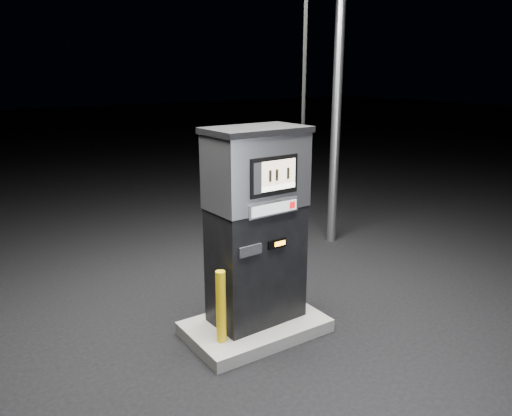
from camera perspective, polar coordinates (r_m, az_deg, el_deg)
ground at (r=6.10m, az=-0.09°, el=-14.03°), size 80.00×80.00×0.00m
pump_island at (r=6.06m, az=-0.09°, el=-13.42°), size 1.60×1.00×0.15m
fuel_dispenser at (r=5.66m, az=0.07°, el=-1.91°), size 1.26×0.72×4.70m
bollard_left at (r=5.46m, az=-4.03°, el=-11.19°), size 0.14×0.14×0.82m
bollard_right at (r=6.27m, az=3.16°, el=-7.26°), size 0.15×0.15×0.87m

